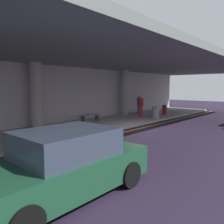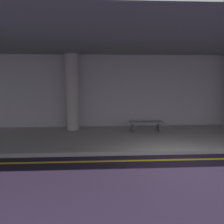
{
  "view_description": "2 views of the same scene",
  "coord_description": "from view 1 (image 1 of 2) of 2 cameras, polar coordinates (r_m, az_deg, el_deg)",
  "views": [
    {
      "loc": [
        -10.71,
        -7.03,
        2.44
      ],
      "look_at": [
        -0.11,
        2.36,
        0.88
      ],
      "focal_mm": 36.26,
      "sensor_mm": 36.0,
      "label": 1
    },
    {
      "loc": [
        -2.77,
        -7.23,
        2.9
      ],
      "look_at": [
        -2.21,
        2.36,
        1.35
      ],
      "focal_mm": 39.11,
      "sensor_mm": 36.0,
      "label": 2
    }
  ],
  "objects": [
    {
      "name": "bench_metal",
      "position": [
        15.1,
        -5.43,
        -1.11
      ],
      "size": [
        1.6,
        0.5,
        0.48
      ],
      "color": "slate",
      "rests_on": "sidewalk"
    },
    {
      "name": "ground_plane",
      "position": [
        13.05,
        8.13,
        -4.55
      ],
      "size": [
        60.0,
        60.0,
        0.0
      ],
      "primitive_type": "plane",
      "color": "#241B2D"
    },
    {
      "name": "car_dark_green",
      "position": [
        5.31,
        -12.03,
        -12.88
      ],
      "size": [
        4.1,
        1.92,
        1.5
      ],
      "rotation": [
        0.0,
        0.0,
        -0.07
      ],
      "color": "#19422B",
      "rests_on": "ground"
    },
    {
      "name": "support_column_left_mid",
      "position": [
        13.44,
        -18.52,
        3.98
      ],
      "size": [
        0.64,
        0.64,
        3.65
      ],
      "primitive_type": "cylinder",
      "color": "#B1A39F",
      "rests_on": "sidewalk"
    },
    {
      "name": "traveler_with_luggage",
      "position": [
        19.09,
        6.84,
        2.27
      ],
      "size": [
        0.38,
        0.38,
        1.68
      ],
      "rotation": [
        0.0,
        0.0,
        4.48
      ],
      "color": "#4C45A3",
      "rests_on": "sidewalk"
    },
    {
      "name": "ceiling_overhang",
      "position": [
        14.49,
        -0.43,
        12.28
      ],
      "size": [
        28.0,
        13.2,
        0.3
      ],
      "primitive_type": "cube",
      "color": "slate",
      "rests_on": "support_column_far_left"
    },
    {
      "name": "suitcase_upright_primary",
      "position": [
        19.24,
        13.17,
        0.23
      ],
      "size": [
        0.36,
        0.22,
        0.9
      ],
      "rotation": [
        0.0,
        0.0,
        0.16
      ],
      "color": "#A2131D",
      "rests_on": "sidewalk"
    },
    {
      "name": "suitcase_upright_secondary",
      "position": [
        21.81,
        13.07,
        0.93
      ],
      "size": [
        0.36,
        0.22,
        0.9
      ],
      "rotation": [
        0.0,
        0.0,
        0.28
      ],
      "color": "#111A4F",
      "rests_on": "sidewalk"
    },
    {
      "name": "lane_stripe_yellow",
      "position": [
        13.31,
        6.39,
        -4.29
      ],
      "size": [
        26.0,
        0.14,
        0.01
      ],
      "primitive_type": "cube",
      "color": "yellow",
      "rests_on": "ground"
    },
    {
      "name": "trash_bin_steel",
      "position": [
        17.01,
        10.97,
        -0.11
      ],
      "size": [
        0.56,
        0.56,
        0.85
      ],
      "primitive_type": "cylinder",
      "color": "gray",
      "rests_on": "sidewalk"
    },
    {
      "name": "support_column_center",
      "position": [
        18.77,
        3.2,
        4.87
      ],
      "size": [
        0.64,
        0.64,
        3.65
      ],
      "primitive_type": "cylinder",
      "color": "#A5A3A1",
      "rests_on": "sidewalk"
    },
    {
      "name": "terminal_back_wall",
      "position": [
        16.38,
        -7.62,
        4.35
      ],
      "size": [
        26.0,
        0.3,
        3.8
      ],
      "primitive_type": "cube",
      "color": "#B4ABB0",
      "rests_on": "ground"
    },
    {
      "name": "sidewalk",
      "position": [
        14.94,
        -1.85,
        -2.82
      ],
      "size": [
        26.0,
        4.2,
        0.15
      ],
      "primitive_type": "cube",
      "color": "#ACA49F",
      "rests_on": "ground"
    },
    {
      "name": "person_waiting_for_ride",
      "position": [
        17.61,
        7.32,
        1.92
      ],
      "size": [
        0.38,
        0.38,
        1.68
      ],
      "rotation": [
        0.0,
        0.0,
        0.22
      ],
      "color": "#AE2238",
      "rests_on": "sidewalk"
    }
  ]
}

